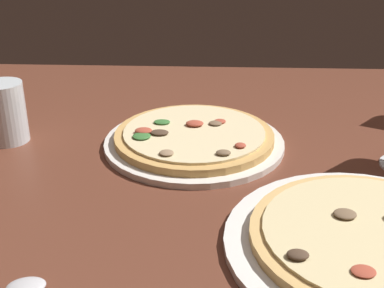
# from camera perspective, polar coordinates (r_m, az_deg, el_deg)

# --- Properties ---
(dining_table) EXTENTS (1.50, 1.10, 0.04)m
(dining_table) POSITION_cam_1_polar(r_m,az_deg,el_deg) (0.75, -0.14, -5.35)
(dining_table) COLOR brown
(dining_table) RESTS_ON ground
(pizza_main) EXTENTS (0.29, 0.29, 0.03)m
(pizza_main) POSITION_cam_1_polar(r_m,az_deg,el_deg) (0.84, 0.10, 0.57)
(pizza_main) COLOR silver
(pizza_main) RESTS_ON dining_table
(pizza_side) EXTENTS (0.33, 0.33, 0.03)m
(pizza_side) POSITION_cam_1_polar(r_m,az_deg,el_deg) (0.63, 18.82, -9.93)
(pizza_side) COLOR white
(pizza_side) RESTS_ON dining_table
(water_glass) EXTENTS (0.07, 0.07, 0.10)m
(water_glass) POSITION_cam_1_polar(r_m,az_deg,el_deg) (0.90, -19.49, 2.91)
(water_glass) COLOR silver
(water_glass) RESTS_ON dining_table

